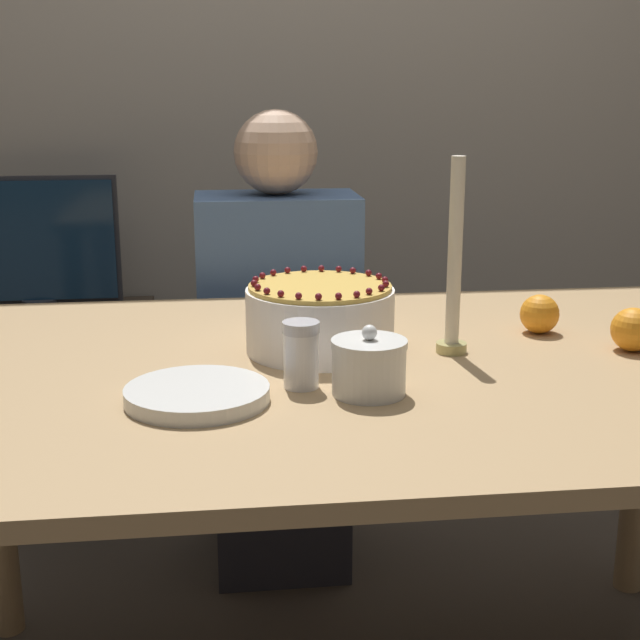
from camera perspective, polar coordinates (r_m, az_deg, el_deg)
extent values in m
cube|color=#ADA393|center=(2.87, -1.79, 15.92)|extent=(8.00, 0.05, 2.60)
cube|color=tan|center=(1.56, 3.08, -3.31)|extent=(1.65, 1.05, 0.03)
cylinder|color=tan|center=(2.35, 19.81, -7.91)|extent=(0.07, 0.07, 0.74)
cylinder|color=white|center=(1.61, 0.00, 0.00)|extent=(0.27, 0.27, 0.11)
cylinder|color=gold|center=(1.60, 0.00, 2.13)|extent=(0.26, 0.26, 0.01)
sphere|color=maroon|center=(1.61, 4.18, 2.58)|extent=(0.01, 0.01, 0.01)
sphere|color=maroon|center=(1.64, 3.79, 2.83)|extent=(0.01, 0.01, 0.01)
sphere|color=maroon|center=(1.67, 3.12, 3.03)|extent=(0.01, 0.01, 0.01)
sphere|color=maroon|center=(1.69, 2.24, 3.19)|extent=(0.01, 0.01, 0.01)
sphere|color=maroon|center=(1.70, 1.20, 3.29)|extent=(0.01, 0.01, 0.01)
sphere|color=maroon|center=(1.71, 0.08, 3.33)|extent=(0.01, 0.01, 0.01)
sphere|color=maroon|center=(1.71, -1.04, 3.30)|extent=(0.01, 0.01, 0.01)
sphere|color=maroon|center=(1.69, -2.09, 3.21)|extent=(0.01, 0.01, 0.01)
sphere|color=maroon|center=(1.67, -3.01, 3.06)|extent=(0.01, 0.01, 0.01)
sphere|color=maroon|center=(1.65, -3.71, 2.86)|extent=(0.01, 0.01, 0.01)
sphere|color=maroon|center=(1.62, -4.14, 2.62)|extent=(0.01, 0.01, 0.01)
sphere|color=maroon|center=(1.58, -4.25, 2.37)|extent=(0.01, 0.01, 0.01)
sphere|color=maroon|center=(1.55, -4.01, 2.11)|extent=(0.01, 0.01, 0.01)
sphere|color=maroon|center=(1.52, -3.42, 1.87)|extent=(0.01, 0.01, 0.01)
sphere|color=maroon|center=(1.50, -2.52, 1.68)|extent=(0.01, 0.01, 0.01)
sphere|color=maroon|center=(1.48, -1.38, 1.55)|extent=(0.01, 0.01, 0.01)
sphere|color=maroon|center=(1.48, -0.10, 1.51)|extent=(0.01, 0.01, 0.01)
sphere|color=maroon|center=(1.48, 1.19, 1.54)|extent=(0.01, 0.01, 0.01)
sphere|color=maroon|center=(1.50, 2.37, 1.66)|extent=(0.01, 0.01, 0.01)
sphere|color=maroon|center=(1.52, 3.31, 1.84)|extent=(0.01, 0.01, 0.01)
sphere|color=maroon|center=(1.55, 3.95, 2.07)|extent=(0.01, 0.01, 0.01)
sphere|color=maroon|center=(1.58, 4.24, 2.33)|extent=(0.01, 0.01, 0.01)
cylinder|color=silver|center=(1.39, 3.15, -3.26)|extent=(0.12, 0.12, 0.08)
cylinder|color=silver|center=(1.38, 3.17, -1.52)|extent=(0.12, 0.12, 0.01)
sphere|color=silver|center=(1.37, 3.18, -0.80)|extent=(0.02, 0.02, 0.02)
cylinder|color=white|center=(1.42, -1.22, -2.58)|extent=(0.06, 0.06, 0.09)
cylinder|color=silver|center=(1.40, -1.23, -0.47)|extent=(0.06, 0.06, 0.02)
cylinder|color=silver|center=(1.38, -7.86, -5.04)|extent=(0.22, 0.22, 0.01)
cylinder|color=silver|center=(1.38, -7.87, -4.73)|extent=(0.22, 0.22, 0.01)
cylinder|color=silver|center=(1.37, -7.88, -4.42)|extent=(0.22, 0.22, 0.01)
cylinder|color=tan|center=(1.63, 8.40, -1.75)|extent=(0.06, 0.06, 0.02)
cylinder|color=silver|center=(1.59, 8.64, 4.34)|extent=(0.03, 0.03, 0.33)
sphere|color=orange|center=(1.71, 19.40, -0.58)|extent=(0.08, 0.08, 0.08)
sphere|color=orange|center=(1.78, 13.87, 0.38)|extent=(0.08, 0.08, 0.08)
cube|color=#2D2D38|center=(2.41, -2.58, -10.18)|extent=(0.34, 0.34, 0.45)
cube|color=#4C6B99|center=(2.25, -2.72, 1.25)|extent=(0.40, 0.24, 0.53)
sphere|color=#D8AD8C|center=(2.19, -2.84, 10.67)|extent=(0.20, 0.20, 0.20)
cube|color=#382D23|center=(2.81, -16.97, -5.58)|extent=(0.63, 0.43, 0.59)
cylinder|color=#2D2D33|center=(2.72, -17.47, 0.79)|extent=(0.10, 0.10, 0.05)
cube|color=#2D2D33|center=(2.69, -17.76, 4.89)|extent=(0.48, 0.02, 0.37)
cube|color=#142D47|center=(2.68, -17.79, 4.86)|extent=(0.45, 0.03, 0.34)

